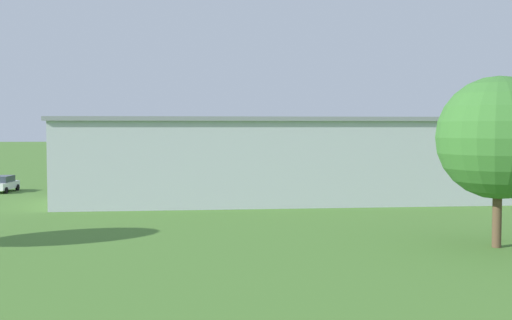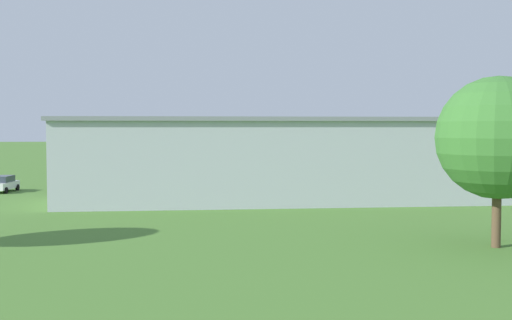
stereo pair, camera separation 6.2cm
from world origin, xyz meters
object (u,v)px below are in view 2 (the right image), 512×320
object	(u,v)px
car_grey	(68,182)
person_near_hangar_door	(109,180)
hangar	(288,159)
person_beside_truck	(74,181)
person_at_fence_line	(64,186)
person_walking_on_apron	(101,183)
car_white	(4,184)
person_crossing_taxiway	(422,178)
biplane	(243,151)
windsock	(185,130)
tree_near_perimeter_road	(498,138)

from	to	relation	value
car_grey	person_near_hangar_door	bearing A→B (deg)	-143.80
hangar	person_beside_truck	bearing A→B (deg)	-35.21
car_grey	person_at_fence_line	bearing A→B (deg)	95.71
hangar	person_walking_on_apron	world-z (taller)	hangar
car_grey	person_near_hangar_door	distance (m)	4.82
car_white	car_grey	bearing A→B (deg)	-171.09
person_walking_on_apron	person_crossing_taxiway	size ratio (longest dim) A/B	0.91
biplane	person_at_fence_line	distance (m)	32.90
hangar	person_crossing_taxiway	xyz separation A→B (m)	(-17.45, -13.36, -2.84)
person_beside_truck	person_near_hangar_door	distance (m)	3.81
person_crossing_taxiway	windsock	distance (m)	46.94
person_crossing_taxiway	windsock	xyz separation A→B (m)	(26.70, -38.26, 5.15)
hangar	car_white	distance (m)	29.56
person_beside_truck	person_crossing_taxiway	size ratio (longest dim) A/B	0.89
person_crossing_taxiway	car_grey	bearing A→B (deg)	2.43
car_white	person_near_hangar_door	distance (m)	10.74
biplane	person_beside_truck	world-z (taller)	biplane
car_white	person_near_hangar_door	bearing A→B (deg)	-159.21
car_grey	car_white	size ratio (longest dim) A/B	0.97
biplane	tree_near_perimeter_road	xyz separation A→B (m)	(-8.79, 57.05, 2.85)
person_beside_truck	person_crossing_taxiway	world-z (taller)	person_crossing_taxiway
person_at_fence_line	car_white	bearing A→B (deg)	-23.71
person_at_fence_line	person_near_hangar_door	distance (m)	7.55
hangar	person_beside_truck	distance (m)	26.03
person_walking_on_apron	person_beside_truck	distance (m)	4.83
person_beside_truck	tree_near_perimeter_road	xyz separation A→B (m)	(-28.94, 37.96, 5.22)
hangar	tree_near_perimeter_road	world-z (taller)	tree_near_perimeter_road
person_near_hangar_door	windsock	xyz separation A→B (m)	(-8.09, -37.05, 5.17)
car_white	tree_near_perimeter_road	xyz separation A→B (m)	(-35.19, 33.80, 5.13)
car_white	biplane	bearing A→B (deg)	-138.64
person_at_fence_line	person_crossing_taxiway	xyz separation A→B (m)	(-38.30, -5.48, 0.04)
biplane	person_crossing_taxiway	world-z (taller)	biplane
person_at_fence_line	person_crossing_taxiway	distance (m)	38.69
car_white	person_crossing_taxiway	size ratio (longest dim) A/B	2.68
car_white	person_at_fence_line	xyz separation A→B (m)	(-6.53, 2.87, -0.02)
person_at_fence_line	tree_near_perimeter_road	xyz separation A→B (m)	(-28.66, 30.93, 5.15)
biplane	person_walking_on_apron	xyz separation A→B (m)	(16.84, 22.60, -2.35)
hangar	person_near_hangar_door	xyz separation A→B (m)	(17.34, -14.57, -2.86)
person_beside_truck	person_crossing_taxiway	distance (m)	38.61
car_grey	person_crossing_taxiway	bearing A→B (deg)	-177.57
hangar	person_at_fence_line	bearing A→B (deg)	-20.71
car_grey	person_crossing_taxiway	distance (m)	38.71
person_crossing_taxiway	person_near_hangar_door	world-z (taller)	person_crossing_taxiway
tree_near_perimeter_road	car_white	bearing A→B (deg)	-43.84
car_white	person_walking_on_apron	world-z (taller)	car_white
car_grey	person_beside_truck	xyz separation A→B (m)	(-0.10, -3.20, -0.07)
person_walking_on_apron	car_grey	bearing A→B (deg)	-5.23
biplane	car_grey	distance (m)	30.20
hangar	person_beside_truck	size ratio (longest dim) A/B	25.95
biplane	person_at_fence_line	size ratio (longest dim) A/B	5.11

